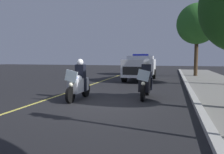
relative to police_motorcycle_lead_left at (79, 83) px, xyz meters
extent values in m
plane|color=black|center=(0.38, 1.18, -0.70)|extent=(80.00, 80.00, 0.00)
cube|color=#B7B5AD|center=(0.38, 4.70, -0.62)|extent=(48.00, 0.24, 0.15)
cube|color=#E0D14C|center=(0.38, -1.31, -0.70)|extent=(48.00, 0.12, 0.01)
cylinder|color=black|center=(0.76, -0.01, -0.38)|extent=(0.64, 0.13, 0.64)
cylinder|color=black|center=(-0.74, 0.01, -0.38)|extent=(0.64, 0.15, 0.64)
cube|color=silver|center=(0.03, 0.00, -0.08)|extent=(1.21, 0.46, 0.56)
ellipsoid|color=silver|center=(0.08, 0.00, 0.22)|extent=(0.57, 0.33, 0.24)
cube|color=silver|center=(0.66, -0.01, 0.35)|extent=(0.07, 0.56, 0.53)
sphere|color=#F9F4CC|center=(0.72, -0.01, 0.02)|extent=(0.17, 0.17, 0.17)
sphere|color=red|center=(0.53, -0.17, 0.28)|extent=(0.09, 0.09, 0.09)
sphere|color=#1933F2|center=(0.54, 0.15, 0.28)|extent=(0.09, 0.09, 0.09)
cube|color=black|center=(-0.20, 0.00, 0.48)|extent=(0.29, 0.41, 0.60)
cube|color=black|center=(-0.13, 0.20, -0.08)|extent=(0.18, 0.14, 0.56)
cube|color=black|center=(-0.14, -0.20, -0.08)|extent=(0.18, 0.14, 0.56)
sphere|color=white|center=(-0.18, 0.00, 0.88)|extent=(0.28, 0.28, 0.28)
cylinder|color=black|center=(-0.37, 2.67, -0.38)|extent=(0.64, 0.13, 0.64)
cylinder|color=black|center=(-1.87, 2.70, -0.38)|extent=(0.64, 0.15, 0.64)
cube|color=black|center=(-1.10, 2.68, -0.08)|extent=(1.21, 0.46, 0.56)
ellipsoid|color=black|center=(-1.05, 2.68, 0.22)|extent=(0.57, 0.33, 0.24)
cube|color=silver|center=(-0.47, 2.67, 0.35)|extent=(0.07, 0.56, 0.53)
sphere|color=#F9F4CC|center=(-0.41, 2.67, 0.02)|extent=(0.17, 0.17, 0.17)
sphere|color=red|center=(-0.60, 2.51, 0.28)|extent=(0.09, 0.09, 0.09)
sphere|color=#1933F2|center=(-0.60, 2.83, 0.28)|extent=(0.09, 0.09, 0.09)
cube|color=black|center=(-1.33, 2.69, 0.48)|extent=(0.29, 0.41, 0.60)
cube|color=black|center=(-1.27, 2.88, -0.08)|extent=(0.18, 0.14, 0.56)
cube|color=black|center=(-1.27, 2.48, -0.08)|extent=(0.18, 0.14, 0.56)
sphere|color=white|center=(-1.31, 2.69, 0.88)|extent=(0.28, 0.28, 0.28)
cube|color=silver|center=(-8.47, 1.38, 0.32)|extent=(4.93, 1.99, 1.24)
cube|color=silver|center=(-8.77, 1.38, 1.02)|extent=(2.43, 1.79, 0.36)
cube|color=#2633D8|center=(-8.57, 1.38, 1.28)|extent=(0.30, 1.21, 0.14)
cube|color=black|center=(-6.07, 1.33, 0.18)|extent=(0.15, 1.62, 0.56)
cylinder|color=black|center=(-6.90, 2.25, -0.30)|extent=(0.81, 0.29, 0.80)
cylinder|color=black|center=(-6.94, 0.45, -0.30)|extent=(0.81, 0.29, 0.80)
cylinder|color=black|center=(-10.00, 2.31, -0.30)|extent=(0.81, 0.29, 0.80)
cylinder|color=black|center=(-10.04, 0.51, -0.30)|extent=(0.81, 0.29, 0.80)
cylinder|color=#42301E|center=(-12.92, 5.84, 1.04)|extent=(0.33, 0.33, 3.27)
ellipsoid|color=#286023|center=(-12.92, 5.84, 4.12)|extent=(3.62, 3.62, 3.66)
camera|label=1|loc=(8.42, 3.82, 1.08)|focal=34.95mm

